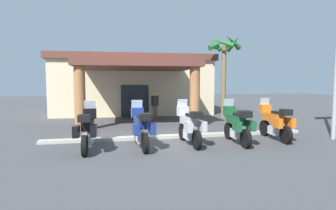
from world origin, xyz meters
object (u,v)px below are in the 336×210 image
at_px(motel_building, 133,84).
at_px(motorcycle_blue, 141,128).
at_px(motorcycle_green, 237,125).
at_px(motorcycle_black, 87,130).
at_px(motorcycle_orange, 275,122).
at_px(motorcycle_silver, 190,126).
at_px(pedestrian, 155,104).
at_px(palm_tree_near_portico, 224,54).

height_order(motel_building, motorcycle_blue, motel_building).
bearing_deg(motorcycle_green, motel_building, 17.38).
xyz_separation_m(motorcycle_black, motorcycle_orange, (7.11, 0.20, 0.00)).
bearing_deg(motorcycle_orange, motorcycle_blue, 95.96).
bearing_deg(motorcycle_green, motorcycle_silver, 87.08).
distance_m(motorcycle_black, pedestrian, 7.31).
bearing_deg(motorcycle_silver, motel_building, 3.14).
distance_m(motorcycle_orange, palm_tree_near_portico, 7.77).
distance_m(motorcycle_blue, pedestrian, 6.71).
xyz_separation_m(motorcycle_green, motorcycle_orange, (1.78, 0.29, 0.00)).
distance_m(motel_building, motorcycle_orange, 12.08).
xyz_separation_m(motorcycle_black, pedestrian, (3.33, 6.49, 0.32)).
relative_size(motorcycle_black, motorcycle_silver, 1.00).
xyz_separation_m(motel_building, motorcycle_orange, (4.65, -11.06, -1.47)).
bearing_deg(motorcycle_blue, motorcycle_black, 85.71).
distance_m(motorcycle_black, motorcycle_silver, 3.56).
height_order(motel_building, motorcycle_black, motel_building).
xyz_separation_m(motorcycle_blue, pedestrian, (1.56, 6.52, 0.32)).
bearing_deg(pedestrian, motorcycle_blue, 143.11).
distance_m(motorcycle_black, motorcycle_orange, 7.11).
relative_size(motorcycle_blue, motorcycle_green, 1.00).
bearing_deg(motorcycle_black, palm_tree_near_portico, -45.93).
bearing_deg(palm_tree_near_portico, motorcycle_orange, -97.20).
height_order(motorcycle_silver, motorcycle_orange, same).
height_order(motorcycle_green, pedestrian, pedestrian).
relative_size(motorcycle_silver, motorcycle_orange, 1.00).
height_order(motorcycle_black, pedestrian, pedestrian).
height_order(motel_building, pedestrian, motel_building).
bearing_deg(motorcycle_black, motorcycle_orange, -86.06).
xyz_separation_m(motel_building, palm_tree_near_portico, (5.53, -4.13, 1.95)).
height_order(motorcycle_black, motorcycle_silver, same).
relative_size(motel_building, motorcycle_black, 5.31).
bearing_deg(motorcycle_silver, motorcycle_orange, -90.85).
relative_size(pedestrian, palm_tree_near_portico, 0.33).
bearing_deg(motorcycle_black, motel_building, -10.02).
relative_size(motorcycle_blue, palm_tree_near_portico, 0.41).
relative_size(motel_building, palm_tree_near_portico, 2.19).
bearing_deg(motorcycle_blue, motorcycle_green, -94.48).
height_order(pedestrian, palm_tree_near_portico, palm_tree_near_portico).
height_order(motel_building, motorcycle_green, motel_building).
relative_size(motorcycle_silver, palm_tree_near_portico, 0.41).
bearing_deg(palm_tree_near_portico, motel_building, 143.23).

